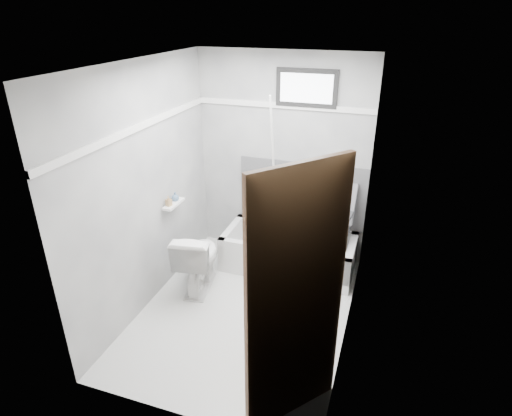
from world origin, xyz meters
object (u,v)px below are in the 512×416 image
at_px(bathtub, 289,252).
at_px(door, 325,342).
at_px(office_chair, 326,227).
at_px(soap_bottle_b, 175,196).
at_px(toilet, 198,259).
at_px(soap_bottle_a, 169,201).

distance_m(bathtub, door, 2.47).
height_order(office_chair, soap_bottle_b, office_chair).
relative_size(office_chair, soap_bottle_b, 8.94).
distance_m(toilet, soap_bottle_b, 0.72).
relative_size(bathtub, office_chair, 1.62).
distance_m(bathtub, office_chair, 0.55).
bearing_deg(soap_bottle_a, office_chair, 23.87).
bearing_deg(soap_bottle_b, bathtub, 23.48).
xyz_separation_m(door, soap_bottle_a, (-1.92, 1.57, -0.03)).
xyz_separation_m(toilet, soap_bottle_a, (-0.32, 0.05, 0.62)).
xyz_separation_m(office_chair, door, (0.36, -2.26, 0.42)).
bearing_deg(office_chair, toilet, -144.11).
relative_size(bathtub, door, 0.75).
height_order(bathtub, soap_bottle_b, soap_bottle_b).
height_order(bathtub, door, door).
height_order(soap_bottle_a, soap_bottle_b, soap_bottle_a).
bearing_deg(toilet, door, 126.44).
xyz_separation_m(bathtub, toilet, (-0.83, -0.69, 0.14)).
bearing_deg(toilet, bathtub, -150.28).
relative_size(office_chair, soap_bottle_a, 7.88).
distance_m(office_chair, toilet, 1.46).
distance_m(toilet, soap_bottle_a, 0.70).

